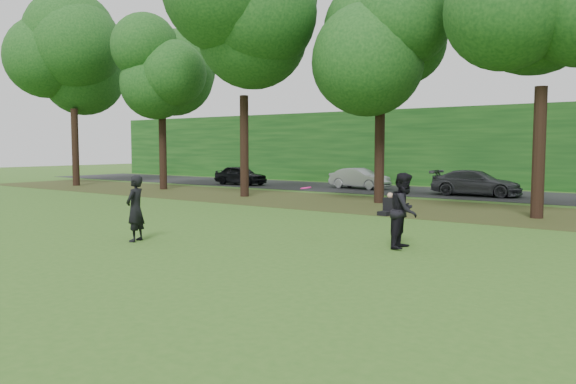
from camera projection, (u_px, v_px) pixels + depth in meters
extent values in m
plane|color=#325D1D|center=(211.00, 262.00, 12.29)|extent=(120.00, 120.00, 0.00)
cube|color=#463519|center=(435.00, 209.00, 22.75)|extent=(60.00, 7.00, 0.01)
cube|color=black|center=(493.00, 195.00, 29.18)|extent=(70.00, 7.00, 0.02)
cube|color=#113D14|center=(524.00, 147.00, 33.81)|extent=(70.00, 3.00, 5.00)
imported|color=black|center=(135.00, 208.00, 14.93)|extent=(0.62, 0.75, 1.77)
imported|color=black|center=(404.00, 211.00, 13.91)|extent=(0.82, 1.00, 1.89)
imported|color=black|center=(240.00, 175.00, 36.96)|extent=(3.73, 1.56, 1.26)
imported|color=#B2B4BB|center=(360.00, 178.00, 33.63)|extent=(3.80, 1.59, 1.22)
imported|color=#47474F|center=(476.00, 183.00, 28.74)|extent=(4.57, 2.03, 1.30)
cylinder|color=#FD158F|center=(306.00, 188.00, 13.89)|extent=(0.32, 0.32, 0.06)
cube|color=black|center=(386.00, 213.00, 20.60)|extent=(0.46, 0.60, 0.16)
cube|color=black|center=(390.00, 205.00, 20.78)|extent=(0.46, 0.39, 0.56)
sphere|color=tan|center=(390.00, 196.00, 20.76)|extent=(0.22, 0.22, 0.22)
cylinder|color=black|center=(75.00, 147.00, 36.18)|extent=(0.44, 0.44, 4.96)
sphere|color=#113D14|center=(72.00, 56.00, 35.71)|extent=(7.00, 7.00, 7.00)
cylinder|color=black|center=(163.00, 153.00, 33.06)|extent=(0.44, 0.44, 4.28)
sphere|color=#113D14|center=(161.00, 67.00, 32.65)|extent=(6.00, 6.00, 6.00)
cylinder|color=black|center=(244.00, 146.00, 28.26)|extent=(0.44, 0.44, 5.08)
sphere|color=#113D14|center=(244.00, 26.00, 27.78)|extent=(7.20, 7.20, 7.20)
cylinder|color=black|center=(379.00, 157.00, 25.07)|extent=(0.44, 0.44, 4.12)
sphere|color=#113D14|center=(381.00, 48.00, 24.68)|extent=(5.80, 5.80, 5.80)
cylinder|color=black|center=(539.00, 153.00, 19.64)|extent=(0.44, 0.44, 4.62)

